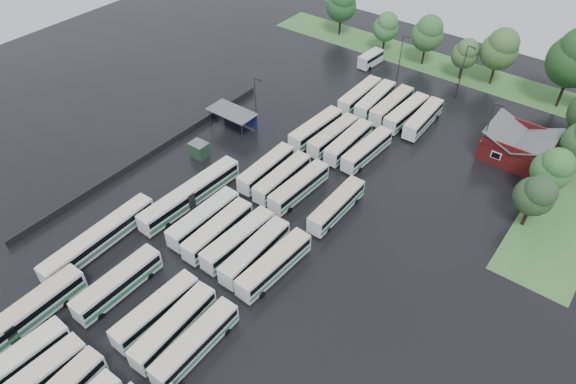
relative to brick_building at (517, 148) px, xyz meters
The scene contains 48 objects.
ground 49.08m from the brick_building, 119.30° to the right, with size 160.00×160.00×0.00m, color black.
brick_building is the anchor object (origin of this frame).
wash_shed 46.14m from the brick_building, 153.27° to the right, with size 8.20×4.20×3.58m.
utility_hut 50.26m from the brick_building, 143.11° to the right, with size 2.70×2.20×2.62m.
grass_strip_north 31.19m from the brick_building, 134.96° to the left, with size 80.00×10.00×0.01m, color #3A6C2E.
west_fence 57.83m from the brick_building, 143.04° to the right, with size 0.10×50.00×1.20m, color #2D2D30.
bus_r0c0 74.36m from the brick_building, 112.48° to the right, with size 2.93×11.73×3.24m.
bus_r0c1 73.08m from the brick_building, 110.25° to the right, with size 2.81×11.30×3.12m.
bus_r1c0 62.34m from the brick_building, 117.23° to the right, with size 2.49×11.57×3.22m.
bus_r1c2 59.49m from the brick_building, 111.78° to the right, with size 2.67×11.21×3.10m.
bus_r1c3 58.61m from the brick_building, 108.80° to the right, with size 2.95×11.45×3.16m.
bus_r1c4 57.63m from the brick_building, 105.65° to the right, with size 2.52×11.29×3.13m.
bus_r2c0 50.02m from the brick_building, 124.40° to the right, with size 2.63×11.53×3.20m.
bus_r2c1 48.76m from the brick_building, 121.13° to the right, with size 2.52×11.31×3.14m.
bus_r2c2 46.86m from the brick_building, 117.96° to the right, with size 2.92×11.54×3.19m.
bus_r2c3 45.76m from the brick_building, 114.38° to the right, with size 2.64×11.47×3.18m.
bus_r2c4 44.68m from the brick_building, 110.54° to the right, with size 2.99×11.63×3.21m.
bus_r3c0 39.71m from the brick_building, 135.71° to the right, with size 2.52×11.13×3.09m.
bus_r3c1 37.67m from the brick_building, 131.94° to the right, with size 2.37×11.08×3.08m.
bus_r3c2 35.74m from the brick_building, 127.94° to the right, with size 2.87×11.30×3.12m.
bus_r3c4 32.20m from the brick_building, 118.70° to the right, with size 2.44×11.14×3.10m.
bus_r4c0 32.01m from the brick_building, 152.86° to the right, with size 3.01×11.71×3.23m.
bus_r4c1 29.05m from the brick_building, 150.19° to the right, with size 2.76×11.20×3.10m.
bus_r4c2 26.51m from the brick_building, 146.83° to the right, with size 2.48×11.15×3.10m.
bus_r4c3 23.71m from the brick_building, 142.40° to the right, with size 2.89×11.22×3.10m.
bus_r5c0 28.36m from the brick_building, behind, with size 2.53×11.40×3.17m.
bus_r5c1 25.30m from the brick_building, behind, with size 2.95×11.53×3.18m.
bus_r5c2 22.04m from the brick_building, behind, with size 2.59×11.62×3.23m.
bus_r5c3 18.91m from the brick_building, behind, with size 2.95×11.46×3.16m.
bus_r5c4 15.76m from the brick_building, behind, with size 2.73×11.33×3.14m.
artic_bus_west_a 73.92m from the brick_building, 116.66° to the right, with size 2.70×17.37×3.22m.
artic_bus_west_b 51.14m from the brick_building, 130.52° to the right, with size 3.06×17.27×3.19m.
artic_bus_west_c 63.59m from the brick_building, 124.98° to the right, with size 2.87×16.85×3.12m.
minibus 36.79m from the brick_building, 158.92° to the left, with size 2.75×6.30×2.68m.
tree_north_0 52.35m from the brick_building, 155.30° to the left, with size 6.70×6.70×11.10m.
tree_north_1 40.74m from the brick_building, 150.16° to the left, with size 5.37×5.37×8.89m.
tree_north_2 33.25m from the brick_building, 142.16° to the left, with size 6.35×6.35×10.51m.
tree_north_3 26.04m from the brick_building, 132.37° to the left, with size 5.12×5.12×8.48m.
tree_north_4 24.41m from the brick_building, 119.56° to the left, with size 6.93×6.93×11.48m.
tree_east_0 16.11m from the brick_building, 66.59° to the right, with size 5.31×5.27×8.73m.
tree_east_1 10.91m from the brick_building, 50.52° to the right, with size 5.58×5.58×9.24m.
lamp_post_ne 6.95m from the brick_building, 141.46° to the right, with size 1.58×0.31×10.24m.
lamp_post_nw 42.21m from the brick_building, 152.89° to the right, with size 1.58×0.31×10.26m.
lamp_post_back_w 29.24m from the brick_building, 157.67° to the left, with size 1.44×0.28×9.35m.
lamp_post_back_e 19.51m from the brick_building, 141.58° to the left, with size 1.60×0.31×10.40m.
puddle_0 69.94m from the brick_building, 109.87° to the right, with size 5.23×5.23×0.01m, color black.
puddle_2 51.27m from the brick_building, 125.70° to the right, with size 5.06×5.06×0.01m, color black.
puddle_3 47.02m from the brick_building, 114.80° to the right, with size 2.90×2.90×0.01m, color black.
Camera 1 is at (34.79, -31.00, 49.93)m, focal length 32.00 mm.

